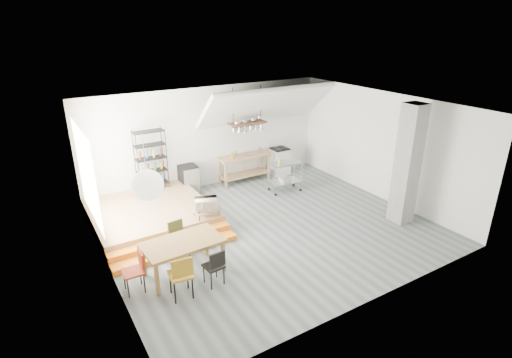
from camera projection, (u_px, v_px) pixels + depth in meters
floor at (268, 228)px, 10.49m from camera, size 8.00×8.00×0.00m
wall_back at (209, 138)px, 12.67m from camera, size 8.00×0.04×3.20m
wall_left at (101, 207)px, 7.96m from camera, size 0.04×7.00×3.20m
wall_right at (382, 146)px, 11.82m from camera, size 0.04×7.00×3.20m
ceiling at (270, 107)px, 9.30m from camera, size 8.00×7.00×0.02m
slope_ceiling at (267, 105)px, 12.71m from camera, size 4.40×1.44×1.32m
window_pane at (87, 175)px, 9.09m from camera, size 0.02×2.50×2.20m
platform at (151, 214)px, 10.79m from camera, size 3.00×3.00×0.40m
step_lower at (177, 251)px, 9.30m from camera, size 3.00×0.35×0.13m
step_upper at (171, 242)px, 9.55m from camera, size 3.00×0.35×0.27m
concrete_column at (407, 165)px, 10.30m from camera, size 0.50×0.50×3.20m
kitchen_counter at (245, 164)px, 13.28m from camera, size 1.80×0.60×0.91m
stove at (279, 161)px, 14.02m from camera, size 0.60×0.60×1.18m
pot_rack at (248, 125)px, 12.62m from camera, size 1.20×0.50×1.43m
wire_shelving at (151, 159)px, 11.57m from camera, size 0.88×0.38×1.80m
microwave_shelf at (206, 210)px, 10.20m from camera, size 0.60×0.40×0.16m
paper_lantern at (148, 185)px, 7.48m from camera, size 0.60×0.60×0.60m
dining_table at (183, 245)px, 8.35m from camera, size 1.68×1.00×0.78m
chair_mustard at (181, 273)px, 7.63m from camera, size 0.48×0.48×0.96m
chair_black at (215, 265)px, 8.05m from camera, size 0.41×0.41×0.82m
chair_olive at (178, 236)px, 9.09m from camera, size 0.43×0.43×0.85m
chair_red at (136, 268)px, 7.89m from camera, size 0.41×0.41×0.88m
rolling_cart at (285, 173)px, 12.52m from camera, size 1.03×0.67×0.96m
mini_fridge at (189, 179)px, 12.43m from camera, size 0.53×0.53×0.90m
microwave at (206, 204)px, 10.14m from camera, size 0.66×0.55×0.32m
bowl at (248, 155)px, 13.18m from camera, size 0.23×0.23×0.05m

